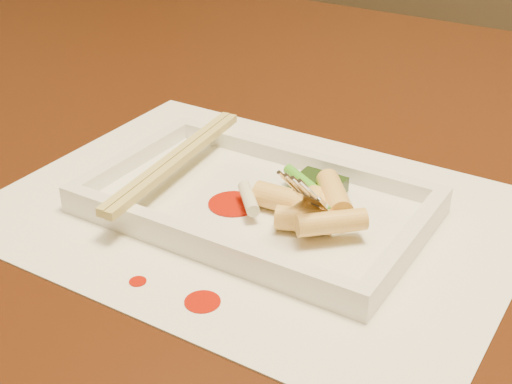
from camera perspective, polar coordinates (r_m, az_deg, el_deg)
The scene contains 23 objects.
table at distance 0.73m, azimuth 5.94°, elevation -3.17°, with size 1.40×0.90×0.75m.
placemat at distance 0.56m, azimuth 0.00°, elevation -1.67°, with size 0.40×0.30×0.00m, color white.
sauce_splatter_a at distance 0.47m, azimuth -4.30°, elevation -8.74°, with size 0.02×0.02×0.00m, color #AA1405.
sauce_splatter_b at distance 0.49m, azimuth -9.44°, elevation -7.07°, with size 0.01×0.01×0.00m, color #AA1405.
plate_base at distance 0.56m, azimuth 0.00°, elevation -1.25°, with size 0.26×0.16×0.01m, color white.
plate_rim_far at distance 0.61m, azimuth 3.65°, elevation 2.67°, with size 0.26×0.01×0.01m, color white.
plate_rim_near at distance 0.50m, azimuth -4.45°, elevation -3.84°, with size 0.26×0.01×0.01m, color white.
plate_rim_left at distance 0.62m, azimuth -9.82°, elevation 2.71°, with size 0.01×0.14×0.01m, color white.
plate_rim_right at distance 0.51m, azimuth 12.00°, elevation -3.89°, with size 0.01×0.14×0.01m, color white.
veg_piece at distance 0.57m, azimuth 5.12°, elevation 0.56°, with size 0.04×0.03×0.01m, color black.
scallion_white at distance 0.54m, azimuth -0.60°, elevation -0.49°, with size 0.01×0.01×0.04m, color #EAEACC.
scallion_green at distance 0.55m, azimuth 4.84°, elevation 0.02°, with size 0.01×0.01×0.09m, color #389E19.
chopstick_a at distance 0.59m, azimuth -6.80°, elevation 2.69°, with size 0.01×0.19×0.01m, color tan.
chopstick_b at distance 0.59m, azimuth -6.18°, elevation 2.50°, with size 0.01×0.19×0.01m, color tan.
fork at distance 0.51m, azimuth 7.83°, elevation 5.10°, with size 0.09×0.10×0.14m, color silver, non-canonical shape.
sauce_blob_0 at distance 0.55m, azimuth -1.84°, elevation -0.96°, with size 0.04×0.04×0.00m, color #AA1405.
rice_cake_0 at distance 0.53m, azimuth 4.83°, elevation -1.67°, with size 0.02×0.02×0.04m, color #FAD775.
rice_cake_1 at distance 0.53m, azimuth 4.03°, elevation -1.27°, with size 0.02×0.02×0.04m, color #FAD775.
rice_cake_2 at distance 0.54m, azimuth 6.28°, elevation -0.23°, with size 0.02×0.02×0.05m, color #FAD775.
rice_cake_3 at distance 0.52m, azimuth 3.86°, elevation -2.25°, with size 0.02×0.02×0.04m, color #FAD775.
rice_cake_4 at distance 0.54m, azimuth 1.92°, elevation -0.54°, with size 0.02×0.02×0.04m, color #FAD775.
rice_cake_5 at distance 0.50m, azimuth 6.06°, elevation -2.44°, with size 0.02×0.02×0.05m, color #FAD775.
rice_cake_6 at distance 0.53m, azimuth 4.04°, elevation -1.21°, with size 0.02×0.02×0.04m, color #FAD775.
Camera 1 is at (0.26, -0.56, 1.04)m, focal length 50.00 mm.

